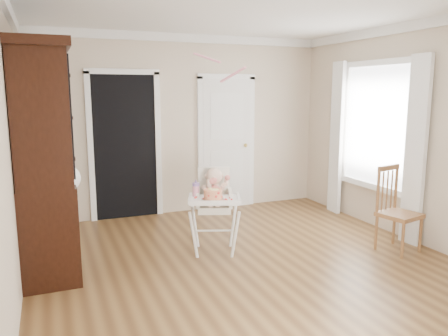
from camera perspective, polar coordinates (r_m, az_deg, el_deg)
name	(u,v)px	position (r m, az deg, el deg)	size (l,w,h in m)	color
floor	(254,269)	(4.76, 3.96, -13.08)	(5.00, 5.00, 0.00)	#55381D
ceiling	(258,2)	(4.46, 4.41, 20.77)	(5.00, 5.00, 0.00)	white
wall_back	(184,125)	(6.74, -5.29, 5.58)	(4.50, 4.50, 0.00)	beige
wall_left	(8,155)	(3.98, -26.37, 1.51)	(5.00, 5.00, 0.00)	beige
wall_right	(425,135)	(5.77, 24.72, 3.97)	(5.00, 5.00, 0.00)	beige
crown_molding	(257,9)	(4.45, 4.39, 20.01)	(4.50, 5.00, 0.12)	white
doorway	(125,144)	(6.54, -12.79, 3.12)	(1.06, 0.05, 2.22)	black
closet_door	(227,144)	(6.98, 0.33, 3.10)	(0.96, 0.09, 2.13)	white
window_right	(374,134)	(6.30, 18.95, 4.20)	(0.13, 1.84, 2.30)	white
high_chair	(214,200)	(5.04, -1.29, -4.27)	(0.77, 0.86, 1.01)	white
baby	(214,188)	(5.03, -1.28, -2.58)	(0.28, 0.28, 0.45)	beige
cake	(213,195)	(4.75, -1.47, -3.49)	(0.25, 0.25, 0.12)	silver
sippy_cup	(196,189)	(4.91, -3.70, -2.77)	(0.08, 0.08, 0.20)	pink
china_cabinet	(45,160)	(4.85, -22.39, 1.02)	(0.62, 1.39, 2.34)	black
dining_chair	(397,212)	(5.54, 21.67, -5.35)	(0.49, 0.49, 1.00)	brown
streamer	(207,58)	(5.32, -2.28, 14.19)	(0.03, 0.50, 0.02)	pink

